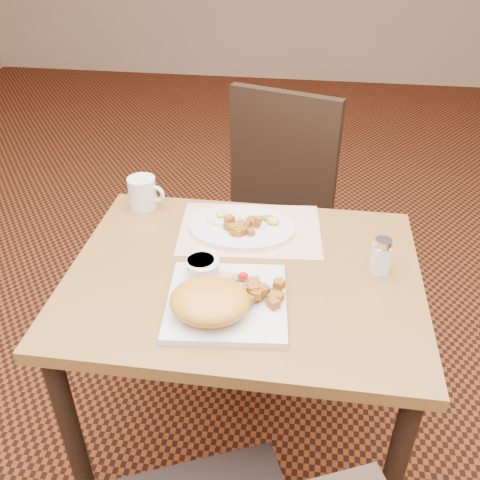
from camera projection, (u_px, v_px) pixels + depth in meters
name	position (u px, v px, depth m)	size (l,w,h in m)	color
ground	(243.00, 449.00, 1.79)	(8.00, 8.00, 0.00)	black
table	(244.00, 304.00, 1.43)	(0.90, 0.70, 0.75)	olive
chair_far	(270.00, 212.00, 2.02)	(0.53, 0.53, 0.97)	black
placemat	(250.00, 230.00, 1.53)	(0.40, 0.28, 0.00)	white
plate_square	(227.00, 302.00, 1.26)	(0.28, 0.28, 0.02)	silver
plate_oval	(241.00, 227.00, 1.52)	(0.30, 0.23, 0.02)	silver
hollandaise_mound	(209.00, 301.00, 1.20)	(0.19, 0.17, 0.07)	gold
ramekin	(203.00, 268.00, 1.32)	(0.08, 0.08, 0.05)	silver
garnish_sq	(230.00, 277.00, 1.31)	(0.10, 0.05, 0.03)	#387223
fried_egg	(222.00, 216.00, 1.55)	(0.10, 0.10, 0.02)	white
garnish_ov	(271.00, 220.00, 1.53)	(0.06, 0.05, 0.02)	#387223
salt_shaker	(381.00, 256.00, 1.34)	(0.05, 0.05, 0.10)	white
coffee_mug	(143.00, 193.00, 1.62)	(0.12, 0.08, 0.10)	silver
home_fries_sq	(261.00, 292.00, 1.25)	(0.12, 0.09, 0.04)	#AB671B
home_fries_ov	(241.00, 226.00, 1.50)	(0.11, 0.09, 0.04)	#AB671B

